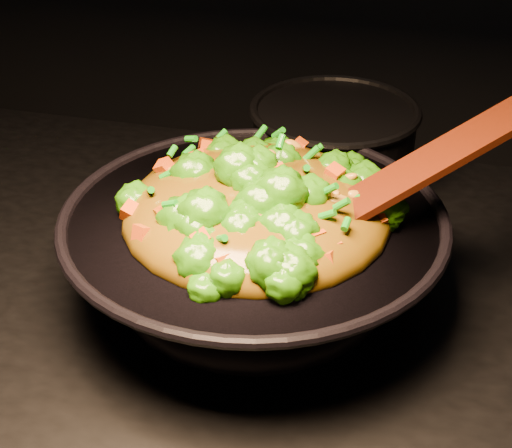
% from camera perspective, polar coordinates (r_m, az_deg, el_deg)
% --- Properties ---
extents(wok, '(0.47, 0.47, 0.11)m').
position_cam_1_polar(wok, '(0.87, -0.16, -2.67)').
color(wok, black).
rests_on(wok, stovetop).
extents(stir_fry, '(0.34, 0.34, 0.10)m').
position_cam_1_polar(stir_fry, '(0.82, 0.01, 3.42)').
color(stir_fry, '#2B7708').
rests_on(stir_fry, wok).
extents(spatula, '(0.28, 0.21, 0.13)m').
position_cam_1_polar(spatula, '(0.82, 10.37, 3.14)').
color(spatula, black).
rests_on(spatula, wok).
extents(back_pot, '(0.29, 0.29, 0.13)m').
position_cam_1_polar(back_pot, '(1.10, 5.61, 5.51)').
color(back_pot, black).
rests_on(back_pot, stovetop).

